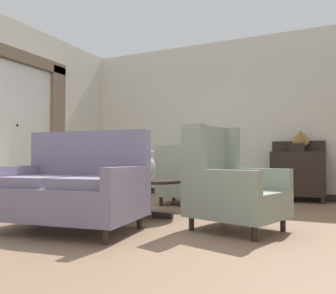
{
  "coord_description": "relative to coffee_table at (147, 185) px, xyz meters",
  "views": [
    {
      "loc": [
        1.91,
        -3.51,
        0.73
      ],
      "look_at": [
        -0.13,
        0.87,
        0.9
      ],
      "focal_mm": 37.17,
      "sensor_mm": 36.0,
      "label": 1
    }
  ],
  "objects": [
    {
      "name": "gramophone",
      "position": [
        1.65,
        2.4,
        0.68
      ],
      "size": [
        0.34,
        0.4,
        0.46
      ],
      "color": "black",
      "rests_on": "sideboard"
    },
    {
      "name": "sideboard",
      "position": [
        1.61,
        2.48,
        0.09
      ],
      "size": [
        0.89,
        0.35,
        1.05
      ],
      "color": "black",
      "rests_on": "ground"
    },
    {
      "name": "porcelain_vase",
      "position": [
        0.0,
        0.05,
        0.24
      ],
      "size": [
        0.15,
        0.15,
        0.36
      ],
      "color": "beige",
      "rests_on": "coffee_table"
    },
    {
      "name": "baseboard_back",
      "position": [
        0.21,
        2.72,
        -0.34
      ],
      "size": [
        5.83,
        0.03,
        0.12
      ],
      "primitive_type": "cube",
      "color": "black",
      "rests_on": "ground"
    },
    {
      "name": "armchair_near_sideboard",
      "position": [
        -1.11,
        0.11,
        0.03
      ],
      "size": [
        0.91,
        0.91,
        0.99
      ],
      "rotation": [
        0.0,
        0.0,
        4.6
      ],
      "color": "gray",
      "rests_on": "ground"
    },
    {
      "name": "armchair_foreground_right",
      "position": [
        1.15,
        -0.33,
        0.05
      ],
      "size": [
        1.07,
        0.98,
        1.09
      ],
      "rotation": [
        0.0,
        0.0,
        7.55
      ],
      "color": "gray",
      "rests_on": "ground"
    },
    {
      "name": "ground",
      "position": [
        0.21,
        -0.41,
        -0.4
      ],
      "size": [
        8.91,
        8.91,
        0.0
      ],
      "primitive_type": "plane",
      "color": "#896B51"
    },
    {
      "name": "wall_left",
      "position": [
        -2.7,
        0.55,
        1.14
      ],
      "size": [
        0.08,
        4.45,
        3.08
      ],
      "primitive_type": "cube",
      "color": "silver",
      "rests_on": "ground"
    },
    {
      "name": "armchair_near_window",
      "position": [
        -0.05,
        1.33,
        0.01
      ],
      "size": [
        0.85,
        0.95,
        0.95
      ],
      "rotation": [
        0.0,
        0.0,
        3.27
      ],
      "color": "gray",
      "rests_on": "ground"
    },
    {
      "name": "coffee_table",
      "position": [
        0.0,
        0.0,
        0.0
      ],
      "size": [
        0.97,
        0.97,
        0.47
      ],
      "color": "black",
      "rests_on": "ground"
    },
    {
      "name": "settee",
      "position": [
        -0.33,
        -1.05,
        0.02
      ],
      "size": [
        1.56,
        1.07,
        1.05
      ],
      "rotation": [
        0.0,
        0.0,
        0.11
      ],
      "color": "slate",
      "rests_on": "ground"
    },
    {
      "name": "window_with_curtains",
      "position": [
        -2.61,
        0.26,
        1.06
      ],
      "size": [
        0.12,
        2.14,
        2.37
      ],
      "color": "silver"
    },
    {
      "name": "wall_back",
      "position": [
        0.21,
        2.77,
        1.14
      ],
      "size": [
        5.99,
        0.08,
        3.08
      ],
      "primitive_type": "cube",
      "color": "silver",
      "rests_on": "ground"
    }
  ]
}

